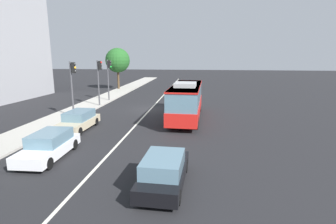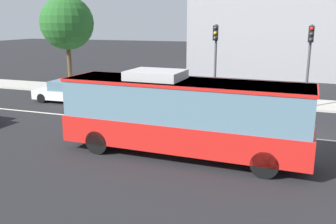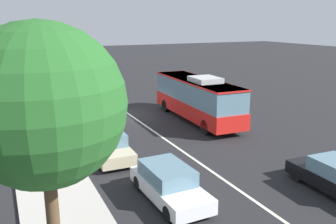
# 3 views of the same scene
# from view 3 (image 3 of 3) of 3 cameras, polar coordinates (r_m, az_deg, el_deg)

# --- Properties ---
(ground_plane) EXTENTS (160.00, 160.00, 0.00)m
(ground_plane) POSITION_cam_3_polar(r_m,az_deg,el_deg) (29.38, -6.15, -0.36)
(ground_plane) COLOR black
(sidewalk_kerb) EXTENTS (80.00, 3.22, 0.14)m
(sidewalk_kerb) POSITION_cam_3_polar(r_m,az_deg,el_deg) (27.96, -20.67, -1.83)
(sidewalk_kerb) COLOR #B2ADA3
(sidewalk_kerb) RESTS_ON ground_plane
(lane_centre_line) EXTENTS (76.00, 0.16, 0.01)m
(lane_centre_line) POSITION_cam_3_polar(r_m,az_deg,el_deg) (29.38, -6.15, -0.35)
(lane_centre_line) COLOR silver
(lane_centre_line) RESTS_ON ground_plane
(transit_bus) EXTENTS (10.07, 2.80, 3.46)m
(transit_bus) POSITION_cam_3_polar(r_m,az_deg,el_deg) (27.15, 4.59, 2.39)
(transit_bus) COLOR red
(transit_bus) RESTS_ON ground_plane
(sedan_white) EXTENTS (4.55, 1.93, 1.46)m
(sedan_white) POSITION_cam_3_polar(r_m,az_deg,el_deg) (15.48, 0.10, -11.14)
(sedan_white) COLOR white
(sedan_white) RESTS_ON ground_plane
(sedan_beige) EXTENTS (4.53, 1.89, 1.46)m
(sedan_beige) POSITION_cam_3_polar(r_m,az_deg,el_deg) (20.22, -9.41, -5.12)
(sedan_beige) COLOR #C6B793
(sedan_beige) RESTS_ON ground_plane
(traffic_light_near_corner) EXTENTS (0.35, 0.62, 5.20)m
(traffic_light_near_corner) POSITION_cam_3_polar(r_m,az_deg,el_deg) (31.89, -19.55, 6.58)
(traffic_light_near_corner) COLOR #47474C
(traffic_light_near_corner) RESTS_ON ground_plane
(traffic_light_mid_block) EXTENTS (0.32, 0.62, 5.20)m
(traffic_light_mid_block) POSITION_cam_3_polar(r_m,az_deg,el_deg) (28.33, -18.49, 5.80)
(traffic_light_mid_block) COLOR #47474C
(traffic_light_mid_block) RESTS_ON ground_plane
(traffic_light_far_corner) EXTENTS (0.34, 0.62, 5.20)m
(traffic_light_far_corner) POSITION_cam_3_polar(r_m,az_deg,el_deg) (22.62, -17.32, 3.92)
(traffic_light_far_corner) COLOR #47474C
(traffic_light_far_corner) RESTS_ON ground_plane
(street_tree_kerbside_left) EXTENTS (4.07, 4.07, 6.94)m
(street_tree_kerbside_left) POSITION_cam_3_polar(r_m,az_deg,el_deg) (43.22, -24.66, 9.68)
(street_tree_kerbside_left) COLOR #4C3823
(street_tree_kerbside_left) RESTS_ON ground_plane
(street_tree_kerbside_centre) EXTENTS (4.29, 4.29, 7.40)m
(street_tree_kerbside_centre) POSITION_cam_3_polar(r_m,az_deg,el_deg) (9.73, -19.01, 0.85)
(street_tree_kerbside_centre) COLOR #4C3823
(street_tree_kerbside_centre) RESTS_ON ground_plane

